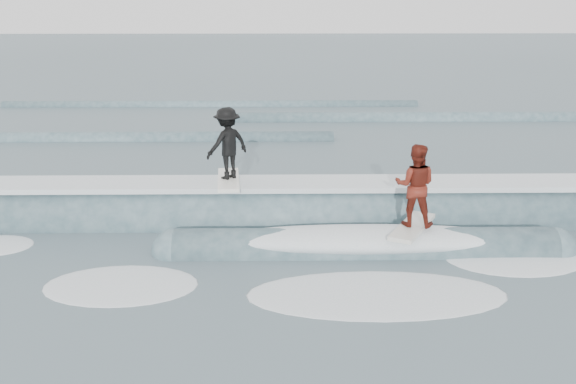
{
  "coord_description": "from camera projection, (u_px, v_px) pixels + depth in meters",
  "views": [
    {
      "loc": [
        -0.22,
        -11.9,
        5.95
      ],
      "look_at": [
        0.0,
        3.38,
        1.1
      ],
      "focal_mm": 40.0,
      "sensor_mm": 36.0,
      "label": 1
    }
  ],
  "objects": [
    {
      "name": "surfer_red",
      "position": [
        415.0,
        188.0,
        14.79
      ],
      "size": [
        1.43,
        2.02,
        2.04
      ],
      "color": "silver",
      "rests_on": "ground"
    },
    {
      "name": "far_swells",
      "position": [
        280.0,
        122.0,
        29.97
      ],
      "size": [
        39.56,
        8.65,
        0.8
      ],
      "color": "#354F59",
      "rests_on": "ground"
    },
    {
      "name": "breaking_wave",
      "position": [
        300.0,
        223.0,
        16.93
      ],
      "size": [
        22.81,
        3.79,
        2.02
      ],
      "color": "#354F59",
      "rests_on": "ground"
    },
    {
      "name": "ground",
      "position": [
        290.0,
        293.0,
        13.15
      ],
      "size": [
        160.0,
        160.0,
        0.0
      ],
      "primitive_type": "plane",
      "color": "#384E52",
      "rests_on": "ground"
    },
    {
      "name": "surfer_black",
      "position": [
        227.0,
        146.0,
        16.68
      ],
      "size": [
        1.39,
        2.04,
        1.98
      ],
      "color": "white",
      "rests_on": "ground"
    },
    {
      "name": "whitewater",
      "position": [
        327.0,
        287.0,
        13.4
      ],
      "size": [
        15.52,
        7.32,
        0.1
      ],
      "color": "white",
      "rests_on": "ground"
    }
  ]
}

